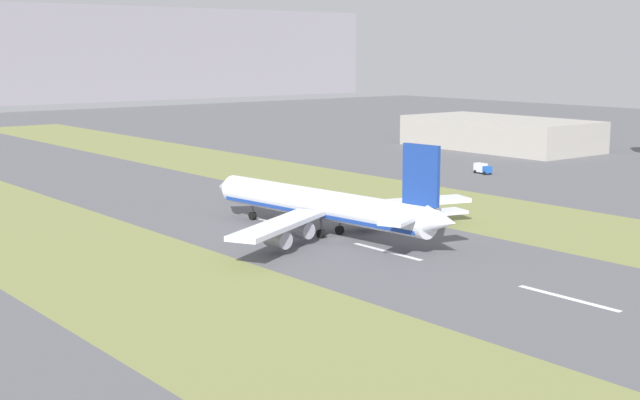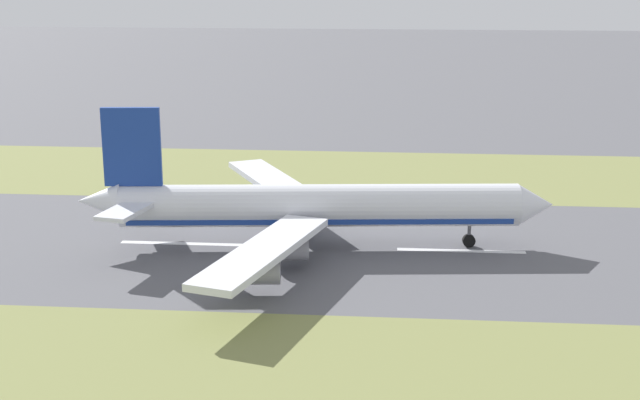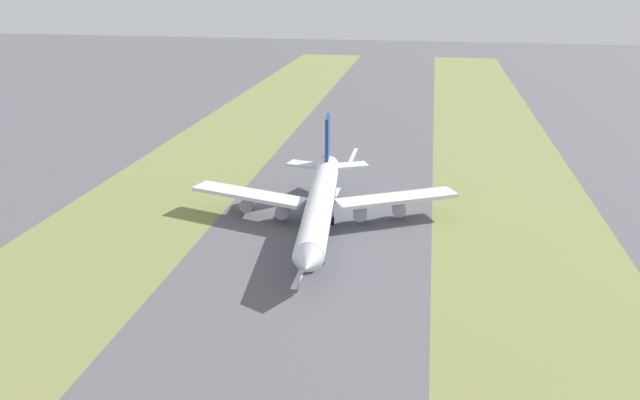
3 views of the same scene
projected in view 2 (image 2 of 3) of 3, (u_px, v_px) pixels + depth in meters
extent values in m
plane|color=#56565B|center=(280.00, 246.00, 127.58)|extent=(800.00, 800.00, 0.00)
cube|color=olive|center=(309.00, 173.00, 170.84)|extent=(40.00, 600.00, 0.01)
cube|color=olive|center=(220.00, 394.00, 84.32)|extent=(40.00, 600.00, 0.01)
cube|color=silver|center=(182.00, 243.00, 128.72)|extent=(1.20, 18.00, 0.01)
cube|color=silver|center=(461.00, 251.00, 125.51)|extent=(1.20, 18.00, 0.01)
cylinder|color=silver|center=(320.00, 205.00, 125.41)|extent=(11.42, 56.32, 6.00)
cone|color=silver|center=(535.00, 205.00, 125.83)|extent=(6.34, 5.55, 5.88)
cone|color=silver|center=(99.00, 201.00, 124.78)|extent=(5.66, 6.47, 5.10)
cube|color=navy|center=(320.00, 217.00, 125.85)|extent=(10.91, 54.06, 0.70)
cube|color=silver|center=(273.00, 182.00, 142.43)|extent=(28.48, 18.75, 0.90)
cube|color=silver|center=(263.00, 251.00, 108.67)|extent=(29.51, 13.95, 0.90)
cylinder|color=#93939E|center=(293.00, 211.00, 134.92)|extent=(3.65, 5.09, 3.20)
cylinder|color=#93939E|center=(272.00, 196.00, 143.56)|extent=(3.65, 5.09, 3.20)
cylinder|color=#93939E|center=(291.00, 248.00, 117.56)|extent=(3.65, 5.09, 3.20)
cylinder|color=#93939E|center=(261.00, 272.00, 108.83)|extent=(3.65, 5.09, 3.20)
cube|color=navy|center=(132.00, 147.00, 122.82)|extent=(1.58, 8.04, 11.00)
cube|color=silver|center=(142.00, 189.00, 130.10)|extent=(10.93, 8.03, 0.60)
cube|color=silver|center=(127.00, 210.00, 119.49)|extent=(10.71, 6.45, 0.60)
cylinder|color=#59595E|center=(469.00, 230.00, 126.68)|extent=(0.50, 0.50, 3.20)
cylinder|color=black|center=(469.00, 241.00, 127.10)|extent=(1.07, 1.88, 1.80)
cylinder|color=#59595E|center=(299.00, 225.00, 128.86)|extent=(0.50, 0.50, 3.20)
cylinder|color=black|center=(299.00, 236.00, 129.28)|extent=(1.07, 1.88, 1.80)
cylinder|color=#59595E|center=(299.00, 236.00, 123.84)|extent=(0.50, 0.50, 3.20)
cylinder|color=black|center=(299.00, 247.00, 124.26)|extent=(1.07, 1.88, 1.80)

